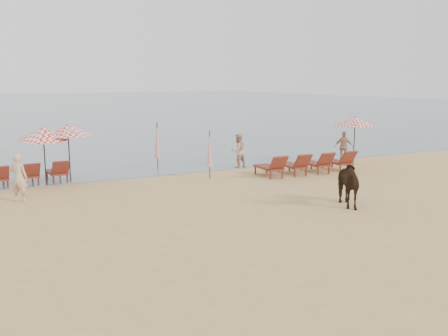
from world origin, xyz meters
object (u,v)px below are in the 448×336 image
(lounger_cluster_right, at_px, (307,163))
(beachgoer_left, at_px, (19,177))
(beachgoer_right_a, at_px, (238,151))
(umbrella_open_right, at_px, (355,121))
(beachgoer_right_b, at_px, (344,147))
(umbrella_closed_left, at_px, (210,149))
(umbrella_closed_right, at_px, (157,141))
(umbrella_open_left_b, at_px, (43,134))
(lounger_cluster_left, at_px, (14,175))
(umbrella_open_left_a, at_px, (68,130))
(cow, at_px, (344,183))

(lounger_cluster_right, distance_m, beachgoer_left, 11.76)
(beachgoer_left, relative_size, beachgoer_right_a, 1.03)
(umbrella_open_right, relative_size, beachgoer_right_b, 1.54)
(umbrella_closed_left, xyz_separation_m, beachgoer_right_b, (7.77, 0.67, -0.46))
(umbrella_open_right, xyz_separation_m, umbrella_closed_right, (-8.71, 3.38, -0.81))
(lounger_cluster_right, height_order, umbrella_open_left_b, umbrella_open_left_b)
(umbrella_open_left_b, relative_size, umbrella_open_right, 0.99)
(umbrella_open_left_b, distance_m, beachgoer_right_b, 14.23)
(umbrella_open_right, bearing_deg, umbrella_closed_left, -161.06)
(umbrella_open_right, height_order, beachgoer_right_a, umbrella_open_right)
(beachgoer_right_b, bearing_deg, umbrella_open_right, 117.63)
(umbrella_closed_left, height_order, beachgoer_right_b, umbrella_closed_left)
(lounger_cluster_left, xyz_separation_m, umbrella_open_left_a, (2.10, -0.22, 1.68))
(umbrella_closed_left, bearing_deg, beachgoer_right_b, 4.95)
(lounger_cluster_right, bearing_deg, umbrella_open_right, 13.79)
(umbrella_open_left_b, xyz_separation_m, umbrella_closed_left, (6.37, -1.59, -0.81))
(umbrella_open_right, relative_size, beachgoer_right_a, 1.48)
(lounger_cluster_right, xyz_separation_m, cow, (-2.31, -5.17, 0.30))
(umbrella_open_right, xyz_separation_m, beachgoer_right_b, (0.32, 1.10, -1.38))
(umbrella_open_left_a, xyz_separation_m, umbrella_open_right, (12.85, -2.23, 0.04))
(lounger_cluster_left, xyz_separation_m, umbrella_closed_left, (7.50, -2.03, 0.80))
(lounger_cluster_left, xyz_separation_m, beachgoer_right_b, (15.27, -1.35, 0.34))
(lounger_cluster_right, xyz_separation_m, umbrella_open_right, (3.23, 0.65, 1.69))
(umbrella_open_left_a, height_order, beachgoer_right_b, umbrella_open_left_a)
(umbrella_open_left_b, distance_m, beachgoer_right_a, 8.73)
(lounger_cluster_left, bearing_deg, umbrella_open_left_a, -9.87)
(lounger_cluster_left, distance_m, lounger_cluster_right, 12.13)
(cow, bearing_deg, umbrella_open_left_a, 152.70)
(umbrella_open_left_b, relative_size, beachgoer_left, 1.43)
(umbrella_closed_right, xyz_separation_m, beachgoer_right_a, (3.53, -1.29, -0.54))
(beachgoer_left, bearing_deg, umbrella_open_right, -143.86)
(umbrella_open_right, relative_size, umbrella_closed_right, 1.10)
(beachgoer_right_b, bearing_deg, lounger_cluster_right, 70.27)
(umbrella_open_right, bearing_deg, umbrella_open_left_b, -166.09)
(lounger_cluster_right, distance_m, beachgoer_right_b, 3.97)
(umbrella_closed_right, distance_m, beachgoer_left, 7.29)
(umbrella_open_left_b, relative_size, beachgoer_right_b, 1.52)
(umbrella_open_right, xyz_separation_m, beachgoer_right_a, (-5.18, 2.09, -1.35))
(beachgoer_left, bearing_deg, umbrella_open_left_a, -95.03)
(lounger_cluster_left, height_order, umbrella_closed_right, umbrella_closed_right)
(umbrella_open_left_a, height_order, cow, umbrella_open_left_a)
(cow, xyz_separation_m, beachgoer_right_b, (5.86, 6.92, 0.01))
(beachgoer_left, height_order, beachgoer_right_b, beachgoer_left)
(umbrella_closed_left, height_order, beachgoer_right_a, umbrella_closed_left)
(umbrella_closed_right, height_order, cow, umbrella_closed_right)
(umbrella_open_left_a, bearing_deg, lounger_cluster_right, -15.51)
(cow, bearing_deg, umbrella_open_right, 66.90)
(umbrella_closed_left, xyz_separation_m, umbrella_closed_right, (-1.26, 2.96, 0.11))
(lounger_cluster_left, bearing_deg, umbrella_closed_left, -19.11)
(umbrella_open_left_b, xyz_separation_m, beachgoer_left, (-1.16, -2.32, -1.22))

